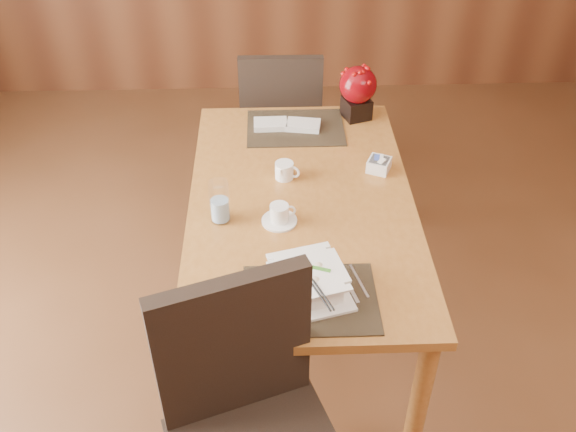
{
  "coord_description": "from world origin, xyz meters",
  "views": [
    {
      "loc": [
        -0.13,
        -1.43,
        2.31
      ],
      "look_at": [
        -0.06,
        0.35,
        0.87
      ],
      "focal_mm": 40.0,
      "sensor_mm": 36.0,
      "label": 1
    }
  ],
  "objects_px": {
    "dining_table": "(301,219)",
    "sugar_caddy": "(379,165)",
    "near_chair": "(250,421)",
    "creamer_jug": "(284,170)",
    "far_chair": "(281,119)",
    "soup_setting": "(308,283)",
    "coffee_cup": "(279,215)",
    "bread_plate": "(210,313)",
    "berry_decor": "(358,89)",
    "water_glass": "(220,202)"
  },
  "relations": [
    {
      "from": "sugar_caddy",
      "to": "far_chair",
      "type": "relative_size",
      "value": 0.09
    },
    {
      "from": "dining_table",
      "to": "creamer_jug",
      "type": "relative_size",
      "value": 15.03
    },
    {
      "from": "dining_table",
      "to": "near_chair",
      "type": "relative_size",
      "value": 1.39
    },
    {
      "from": "creamer_jug",
      "to": "near_chair",
      "type": "relative_size",
      "value": 0.09
    },
    {
      "from": "water_glass",
      "to": "near_chair",
      "type": "xyz_separation_m",
      "value": [
        0.11,
        -0.79,
        -0.23
      ]
    },
    {
      "from": "bread_plate",
      "to": "far_chair",
      "type": "height_order",
      "value": "far_chair"
    },
    {
      "from": "soup_setting",
      "to": "dining_table",
      "type": "bearing_deg",
      "value": 74.37
    },
    {
      "from": "sugar_caddy",
      "to": "far_chair",
      "type": "xyz_separation_m",
      "value": [
        -0.4,
        0.81,
        -0.24
      ]
    },
    {
      "from": "soup_setting",
      "to": "far_chair",
      "type": "bearing_deg",
      "value": 77.01
    },
    {
      "from": "berry_decor",
      "to": "bread_plate",
      "type": "relative_size",
      "value": 1.65
    },
    {
      "from": "bread_plate",
      "to": "sugar_caddy",
      "type": "bearing_deg",
      "value": 49.99
    },
    {
      "from": "dining_table",
      "to": "berry_decor",
      "type": "distance_m",
      "value": 0.75
    },
    {
      "from": "sugar_caddy",
      "to": "berry_decor",
      "type": "distance_m",
      "value": 0.47
    },
    {
      "from": "far_chair",
      "to": "berry_decor",
      "type": "bearing_deg",
      "value": 135.23
    },
    {
      "from": "water_glass",
      "to": "berry_decor",
      "type": "bearing_deg",
      "value": 51.22
    },
    {
      "from": "dining_table",
      "to": "sugar_caddy",
      "type": "distance_m",
      "value": 0.41
    },
    {
      "from": "sugar_caddy",
      "to": "bread_plate",
      "type": "height_order",
      "value": "sugar_caddy"
    },
    {
      "from": "dining_table",
      "to": "coffee_cup",
      "type": "bearing_deg",
      "value": -124.4
    },
    {
      "from": "water_glass",
      "to": "far_chair",
      "type": "height_order",
      "value": "far_chair"
    },
    {
      "from": "soup_setting",
      "to": "sugar_caddy",
      "type": "height_order",
      "value": "soup_setting"
    },
    {
      "from": "creamer_jug",
      "to": "far_chair",
      "type": "distance_m",
      "value": 0.88
    },
    {
      "from": "coffee_cup",
      "to": "creamer_jug",
      "type": "distance_m",
      "value": 0.29
    },
    {
      "from": "bread_plate",
      "to": "far_chair",
      "type": "distance_m",
      "value": 1.64
    },
    {
      "from": "dining_table",
      "to": "soup_setting",
      "type": "height_order",
      "value": "soup_setting"
    },
    {
      "from": "coffee_cup",
      "to": "berry_decor",
      "type": "distance_m",
      "value": 0.88
    },
    {
      "from": "near_chair",
      "to": "sugar_caddy",
      "type": "bearing_deg",
      "value": 44.68
    },
    {
      "from": "soup_setting",
      "to": "berry_decor",
      "type": "xyz_separation_m",
      "value": [
        0.3,
        1.17,
        0.09
      ]
    },
    {
      "from": "coffee_cup",
      "to": "creamer_jug",
      "type": "bearing_deg",
      "value": 84.51
    },
    {
      "from": "soup_setting",
      "to": "creamer_jug",
      "type": "xyz_separation_m",
      "value": [
        -0.06,
        0.68,
        -0.02
      ]
    },
    {
      "from": "dining_table",
      "to": "near_chair",
      "type": "distance_m",
      "value": 0.93
    },
    {
      "from": "coffee_cup",
      "to": "far_chair",
      "type": "relative_size",
      "value": 0.14
    },
    {
      "from": "creamer_jug",
      "to": "bread_plate",
      "type": "height_order",
      "value": "creamer_jug"
    },
    {
      "from": "sugar_caddy",
      "to": "water_glass",
      "type": "bearing_deg",
      "value": -154.54
    },
    {
      "from": "sugar_caddy",
      "to": "berry_decor",
      "type": "bearing_deg",
      "value": 95.63
    },
    {
      "from": "creamer_jug",
      "to": "near_chair",
      "type": "xyz_separation_m",
      "value": [
        -0.14,
        -1.06,
        -0.18
      ]
    },
    {
      "from": "near_chair",
      "to": "far_chair",
      "type": "xyz_separation_m",
      "value": [
        0.14,
        1.91,
        -0.07
      ]
    },
    {
      "from": "creamer_jug",
      "to": "sugar_caddy",
      "type": "height_order",
      "value": "creamer_jug"
    },
    {
      "from": "dining_table",
      "to": "soup_setting",
      "type": "distance_m",
      "value": 0.54
    },
    {
      "from": "soup_setting",
      "to": "coffee_cup",
      "type": "bearing_deg",
      "value": 87.6
    },
    {
      "from": "coffee_cup",
      "to": "far_chair",
      "type": "distance_m",
      "value": 1.17
    },
    {
      "from": "berry_decor",
      "to": "coffee_cup",
      "type": "bearing_deg",
      "value": -116.36
    },
    {
      "from": "sugar_caddy",
      "to": "berry_decor",
      "type": "relative_size",
      "value": 0.35
    },
    {
      "from": "dining_table",
      "to": "coffee_cup",
      "type": "xyz_separation_m",
      "value": [
        -0.09,
        -0.13,
        0.13
      ]
    },
    {
      "from": "water_glass",
      "to": "creamer_jug",
      "type": "xyz_separation_m",
      "value": [
        0.25,
        0.27,
        -0.05
      ]
    },
    {
      "from": "water_glass",
      "to": "sugar_caddy",
      "type": "relative_size",
      "value": 1.99
    },
    {
      "from": "sugar_caddy",
      "to": "near_chair",
      "type": "bearing_deg",
      "value": -116.05
    },
    {
      "from": "water_glass",
      "to": "bread_plate",
      "type": "relative_size",
      "value": 1.13
    },
    {
      "from": "berry_decor",
      "to": "near_chair",
      "type": "distance_m",
      "value": 1.66
    },
    {
      "from": "soup_setting",
      "to": "creamer_jug",
      "type": "height_order",
      "value": "soup_setting"
    },
    {
      "from": "near_chair",
      "to": "water_glass",
      "type": "bearing_deg",
      "value": 78.94
    }
  ]
}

